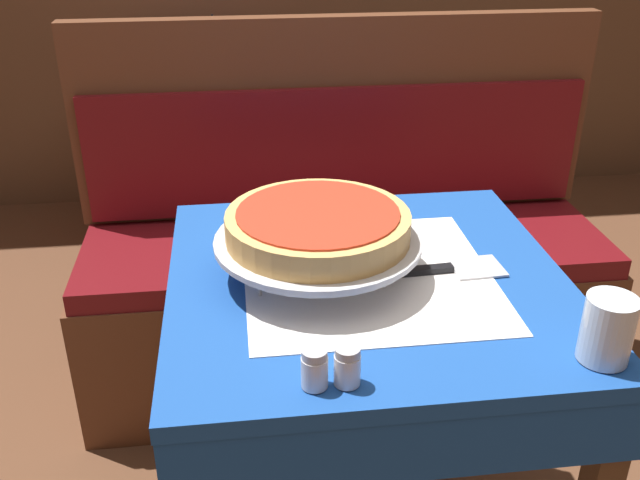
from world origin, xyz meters
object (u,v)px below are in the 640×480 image
Objects in this scene: dining_table_front at (366,322)px; dining_table_rear at (203,93)px; deep_dish_pizza at (318,225)px; water_glass_near at (607,329)px; booth_bench at (343,282)px; pizza_pan_stand at (318,243)px; pizza_server at (432,270)px; salt_shaker at (315,368)px; condiment_caddy at (214,48)px; pepper_shaker at (347,366)px.

dining_table_rear reaches higher than dining_table_front.
water_glass_near is (0.40, -0.31, -0.05)m from deep_dish_pizza.
dining_table_front is 0.81m from booth_bench.
pizza_pan_stand is at bearing -81.46° from dining_table_rear.
pizza_pan_stand reaches higher than dining_table_rear.
pizza_pan_stand reaches higher than pizza_server.
pizza_pan_stand reaches higher than salt_shaker.
pizza_pan_stand is 1.29× the size of pizza_server.
salt_shaker is (-0.44, -0.01, -0.02)m from water_glass_near.
water_glass_near reaches higher than dining_table_front.
deep_dish_pizza is 0.51m from water_glass_near.
deep_dish_pizza is 1.78m from condiment_caddy.
dining_table_front is 2.06× the size of pizza_pan_stand.
pepper_shaker is (0.05, 0.00, -0.00)m from salt_shaker.
salt_shaker is 2.10m from condiment_caddy.
water_glass_near is 1.72× the size of pepper_shaker.
water_glass_near reaches higher than pepper_shaker.
pizza_server is at bearing -77.20° from condiment_caddy.
water_glass_near is at bearing -77.25° from booth_bench.
dining_table_rear is 0.19m from condiment_caddy.
booth_bench reaches higher than pepper_shaker.
booth_bench is 1.16m from water_glass_near.
water_glass_near reaches higher than dining_table_rear.
pizza_pan_stand is 0.22m from pizza_server.
dining_table_front is 7.31× the size of water_glass_near.
dining_table_front is at bearing -78.61° from dining_table_rear.
pepper_shaker is (-0.16, -1.03, 0.47)m from booth_bench.
pizza_server is 0.35m from water_glass_near.
water_glass_near is 1.71× the size of salt_shaker.
pizza_server is at bearing -86.48° from booth_bench.
pizza_pan_stand is 2.21× the size of condiment_caddy.
pizza_pan_stand is at bearing 173.94° from pizza_server.
pizza_server is (0.21, -0.02, -0.06)m from pizza_pan_stand.
pizza_pan_stand is at bearing 90.41° from pepper_shaker.
pepper_shaker is (-0.21, -0.30, 0.03)m from pizza_server.
pizza_server is 2.76× the size of water_glass_near.
condiment_caddy is (-0.20, 1.77, -0.05)m from deep_dish_pizza.
pizza_server is (0.21, -0.02, -0.10)m from deep_dish_pizza.
pizza_pan_stand is at bearing 141.72° from water_glass_near.
booth_bench is at bearing 76.97° from deep_dish_pizza.
pizza_pan_stand is 0.32m from pepper_shaker.
dining_table_front is 0.19m from pizza_pan_stand.
dining_table_front is 1.74m from dining_table_rear.
dining_table_rear is at bearing -123.22° from condiment_caddy.
deep_dish_pizza is (-0.09, 0.02, 0.20)m from dining_table_front.
condiment_caddy is at bearing 105.90° from water_glass_near.
booth_bench reaches higher than pizza_pan_stand.
condiment_caddy is at bearing 102.80° from pizza_server.
water_glass_near is 0.62× the size of condiment_caddy.
dining_table_rear is at bearing 98.54° from pizza_pan_stand.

